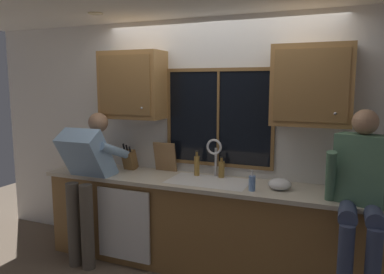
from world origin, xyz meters
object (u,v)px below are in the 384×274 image
at_px(knife_block, 130,160).
at_px(soap_dispenser, 252,183).
at_px(mixing_bowl, 280,184).
at_px(person_standing, 87,173).
at_px(bottle_tall_clear, 221,169).
at_px(bottle_green_glass, 197,165).
at_px(cutting_board, 165,157).
at_px(person_sitting_on_counter, 362,184).

distance_m(knife_block, soap_dispenser, 1.49).
height_order(mixing_bowl, soap_dispenser, soap_dispenser).
bearing_deg(person_standing, bottle_tall_clear, 21.48).
xyz_separation_m(mixing_bowl, bottle_green_glass, (-0.89, 0.18, 0.06)).
distance_m(knife_block, bottle_tall_clear, 1.06).
xyz_separation_m(cutting_board, bottle_green_glass, (0.40, -0.05, -0.05)).
xyz_separation_m(soap_dispenser, bottle_green_glass, (-0.67, 0.32, 0.04)).
bearing_deg(person_sitting_on_counter, bottle_tall_clear, 160.43).
distance_m(cutting_board, soap_dispenser, 1.13).
bearing_deg(soap_dispenser, person_standing, -174.42).
distance_m(person_standing, bottle_tall_clear, 1.39).
bearing_deg(person_standing, cutting_board, 40.36).
bearing_deg(knife_block, person_standing, -116.43).
bearing_deg(soap_dispenser, bottle_tall_clear, 139.47).
relative_size(person_standing, knife_block, 4.89).
distance_m(knife_block, mixing_bowl, 1.69).
relative_size(soap_dispenser, bottle_green_glass, 0.71).
bearing_deg(bottle_tall_clear, person_standing, -158.52).
bearing_deg(knife_block, mixing_bowl, -5.01).
distance_m(person_sitting_on_counter, knife_block, 2.39).
relative_size(bottle_green_glass, bottle_tall_clear, 1.21).
bearing_deg(cutting_board, knife_block, -168.98).
distance_m(person_sitting_on_counter, bottle_green_glass, 1.62).
distance_m(person_sitting_on_counter, bottle_tall_clear, 1.37).
bearing_deg(person_sitting_on_counter, mixing_bowl, 158.68).
bearing_deg(soap_dispenser, mixing_bowl, 32.91).
xyz_separation_m(person_standing, knife_block, (0.23, 0.46, 0.06)).
distance_m(person_standing, soap_dispenser, 1.70).
bearing_deg(person_sitting_on_counter, cutting_board, 165.99).
relative_size(person_standing, bottle_tall_clear, 7.12).
distance_m(person_standing, person_sitting_on_counter, 2.59).
bearing_deg(cutting_board, person_standing, -139.64).
relative_size(knife_block, cutting_board, 0.98).
xyz_separation_m(person_sitting_on_counter, cutting_board, (-1.95, 0.49, -0.02)).
distance_m(soap_dispenser, bottle_tall_clear, 0.53).
bearing_deg(bottle_tall_clear, mixing_bowl, -17.66).
relative_size(cutting_board, mixing_bowl, 1.56).
distance_m(knife_block, cutting_board, 0.41).
bearing_deg(mixing_bowl, knife_block, 174.99).
bearing_deg(soap_dispenser, bottle_green_glass, 154.17).
height_order(person_standing, cutting_board, person_standing).
xyz_separation_m(knife_block, cutting_board, (0.40, 0.08, 0.05)).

